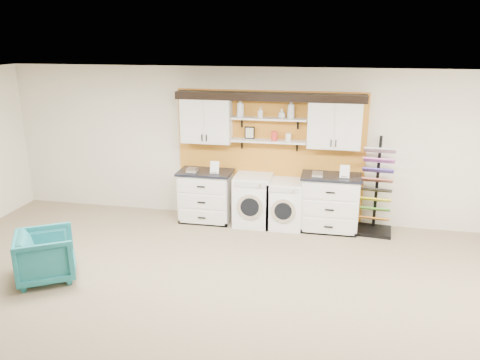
% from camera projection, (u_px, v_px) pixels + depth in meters
% --- Properties ---
extents(floor, '(10.00, 10.00, 0.00)m').
position_uv_depth(floor, '(219.00, 348.00, 5.18)').
color(floor, '#87745B').
rests_on(floor, ground).
extents(ceiling, '(10.00, 10.00, 0.00)m').
position_uv_depth(ceiling, '(214.00, 94.00, 4.35)').
color(ceiling, white).
rests_on(ceiling, wall_back).
extents(wall_back, '(10.00, 0.00, 10.00)m').
position_uv_depth(wall_back, '(270.00, 146.00, 8.51)').
color(wall_back, beige).
rests_on(wall_back, floor).
extents(accent_panel, '(3.40, 0.07, 2.40)m').
position_uv_depth(accent_panel, '(269.00, 157.00, 8.54)').
color(accent_panel, '#C17820').
rests_on(accent_panel, wall_back).
extents(upper_cabinet_left, '(0.90, 0.35, 0.84)m').
position_uv_depth(upper_cabinet_left, '(206.00, 119.00, 8.39)').
color(upper_cabinet_left, white).
rests_on(upper_cabinet_left, wall_back).
extents(upper_cabinet_right, '(0.90, 0.35, 0.84)m').
position_uv_depth(upper_cabinet_right, '(335.00, 124.00, 7.97)').
color(upper_cabinet_right, white).
rests_on(upper_cabinet_right, wall_back).
extents(shelf_lower, '(1.32, 0.28, 0.03)m').
position_uv_depth(shelf_lower, '(269.00, 141.00, 8.29)').
color(shelf_lower, white).
rests_on(shelf_lower, wall_back).
extents(shelf_upper, '(1.32, 0.28, 0.03)m').
position_uv_depth(shelf_upper, '(269.00, 119.00, 8.17)').
color(shelf_upper, white).
rests_on(shelf_upper, wall_back).
extents(crown_molding, '(3.30, 0.41, 0.13)m').
position_uv_depth(crown_molding, '(269.00, 96.00, 8.06)').
color(crown_molding, black).
rests_on(crown_molding, wall_back).
extents(picture_frame, '(0.18, 0.02, 0.22)m').
position_uv_depth(picture_frame, '(250.00, 133.00, 8.36)').
color(picture_frame, black).
rests_on(picture_frame, shelf_lower).
extents(canister_red, '(0.11, 0.11, 0.16)m').
position_uv_depth(canister_red, '(274.00, 136.00, 8.24)').
color(canister_red, red).
rests_on(canister_red, shelf_lower).
extents(canister_cream, '(0.10, 0.10, 0.14)m').
position_uv_depth(canister_cream, '(288.00, 137.00, 8.20)').
color(canister_cream, silver).
rests_on(canister_cream, shelf_lower).
extents(base_cabinet_left, '(0.98, 0.66, 0.96)m').
position_uv_depth(base_cabinet_left, '(206.00, 196.00, 8.66)').
color(base_cabinet_left, white).
rests_on(base_cabinet_left, floor).
extents(base_cabinet_right, '(1.03, 0.66, 1.01)m').
position_uv_depth(base_cabinet_right, '(330.00, 203.00, 8.23)').
color(base_cabinet_right, white).
rests_on(base_cabinet_right, floor).
extents(washer, '(0.66, 0.71, 0.92)m').
position_uv_depth(washer, '(253.00, 200.00, 8.50)').
color(washer, white).
rests_on(washer, floor).
extents(dryer, '(0.61, 0.71, 0.86)m').
position_uv_depth(dryer, '(285.00, 204.00, 8.40)').
color(dryer, white).
rests_on(dryer, floor).
extents(sample_rack, '(0.67, 0.58, 1.70)m').
position_uv_depth(sample_rack, '(375.00, 203.00, 8.11)').
color(sample_rack, black).
rests_on(sample_rack, floor).
extents(armchair, '(1.05, 1.05, 0.70)m').
position_uv_depth(armchair, '(46.00, 256.00, 6.58)').
color(armchair, '#196D75').
rests_on(armchair, floor).
extents(soap_bottle_a, '(0.14, 0.14, 0.33)m').
position_uv_depth(soap_bottle_a, '(240.00, 107.00, 8.21)').
color(soap_bottle_a, silver).
rests_on(soap_bottle_a, shelf_upper).
extents(soap_bottle_b, '(0.09, 0.09, 0.18)m').
position_uv_depth(soap_bottle_b, '(261.00, 112.00, 8.17)').
color(soap_bottle_b, silver).
rests_on(soap_bottle_b, shelf_upper).
extents(soap_bottle_c, '(0.17, 0.17, 0.16)m').
position_uv_depth(soap_bottle_c, '(282.00, 114.00, 8.10)').
color(soap_bottle_c, silver).
rests_on(soap_bottle_c, shelf_upper).
extents(soap_bottle_d, '(0.17, 0.17, 0.33)m').
position_uv_depth(soap_bottle_d, '(291.00, 109.00, 8.05)').
color(soap_bottle_d, silver).
rests_on(soap_bottle_d, shelf_upper).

